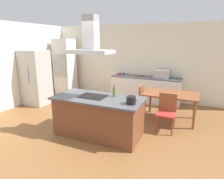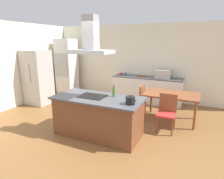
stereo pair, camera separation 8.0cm
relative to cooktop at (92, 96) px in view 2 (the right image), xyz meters
The scene contains 18 objects.
ground 1.76m from the cooktop, 84.41° to the left, with size 16.00×16.00×0.00m, color brown.
wall_back 3.28m from the cooktop, 87.42° to the left, with size 7.20×0.10×2.70m, color silver.
wall_left 3.48m from the cooktop, 163.16° to the left, with size 0.10×8.80×2.70m, color silver.
kitchen_island 0.48m from the cooktop, ahead, with size 2.01×0.98×0.90m.
cooktop is the anchor object (origin of this frame).
tea_kettle 0.98m from the cooktop, ahead, with size 0.24×0.19×0.19m.
olive_oil_bottle 0.50m from the cooktop, 23.53° to the left, with size 0.06×0.06×0.27m.
back_counter 2.96m from the cooktop, 79.97° to the left, with size 2.40×0.62×0.90m.
countertop_microwave 3.06m from the cooktop, 70.19° to the left, with size 0.50×0.38×0.28m, color #B2AFAA.
coffee_mug_red 2.87m from the cooktop, 99.11° to the left, with size 0.08×0.08×0.09m, color red.
coffee_mug_blue 2.90m from the cooktop, 96.27° to the left, with size 0.08×0.08×0.09m, color #2D56B2.
cutting_board 2.94m from the cooktop, 84.74° to the left, with size 0.34×0.24×0.02m, color brown.
wall_oven_stack 3.82m from the cooktop, 136.14° to the left, with size 0.70×0.66×2.20m.
refrigerator 3.06m from the cooktop, 157.85° to the left, with size 0.80×0.73×1.82m.
dining_table 2.19m from the cooktop, 45.36° to the left, with size 1.40×0.90×0.75m.
chair_facing_island 1.81m from the cooktop, 30.01° to the left, with size 0.42×0.42×0.89m.
chair_at_left_end 1.71m from the cooktop, 68.39° to the left, with size 0.42×0.42×0.89m.
range_hood 1.20m from the cooktop, behind, with size 0.90×0.55×0.78m.
Camera 2 is at (1.99, -3.56, 2.11)m, focal length 30.57 mm.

